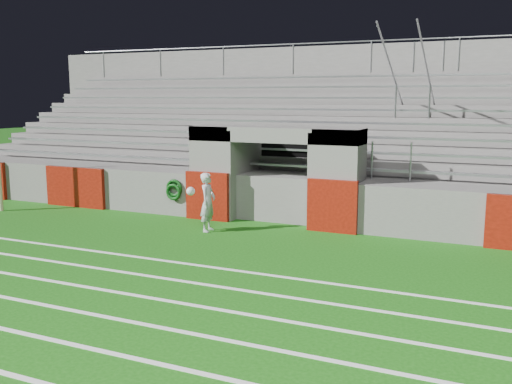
% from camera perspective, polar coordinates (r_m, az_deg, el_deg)
% --- Properties ---
extents(ground, '(90.00, 90.00, 0.00)m').
position_cam_1_polar(ground, '(12.69, -4.18, -6.07)').
color(ground, '#14530D').
rests_on(ground, ground).
extents(field_markings, '(28.00, 8.09, 0.01)m').
position_cam_1_polar(field_markings, '(8.87, -20.16, -13.61)').
color(field_markings, white).
rests_on(field_markings, ground).
extents(stadium_structure, '(26.00, 8.48, 5.42)m').
position_cam_1_polar(stadium_structure, '(19.70, 6.86, 3.86)').
color(stadium_structure, '#5F5D5A').
rests_on(stadium_structure, ground).
extents(goalkeeper_with_ball, '(0.67, 0.64, 1.51)m').
position_cam_1_polar(goalkeeper_with_ball, '(14.55, -4.89, -0.98)').
color(goalkeeper_with_ball, '#B3B7BE').
rests_on(goalkeeper_with_ball, ground).
extents(hose_coil, '(0.52, 0.14, 0.61)m').
position_cam_1_polar(hose_coil, '(16.43, -8.21, 0.21)').
color(hose_coil, '#0C3C0F').
rests_on(hose_coil, ground).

